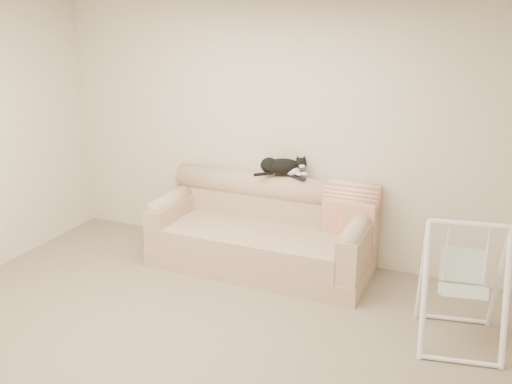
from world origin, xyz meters
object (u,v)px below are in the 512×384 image
sofa (263,232)px  remote_b (298,178)px  tuxedo_cat (282,166)px  remote_a (284,175)px  baby_swing (462,283)px

sofa → remote_b: (0.29, 0.21, 0.56)m
tuxedo_cat → remote_a: bearing=57.8°
remote_b → remote_a: bearing=165.8°
sofa → remote_b: size_ratio=12.70×
remote_b → baby_swing: baby_swing is taller
remote_a → tuxedo_cat: bearing=-122.2°
sofa → tuxedo_cat: (0.11, 0.23, 0.65)m
tuxedo_cat → sofa: bearing=-114.7°
baby_swing → remote_b: bearing=151.6°
sofa → tuxedo_cat: bearing=65.3°
remote_a → baby_swing: (1.84, -0.95, -0.40)m
remote_a → remote_b: remote_a is taller
sofa → remote_a: remote_a is taller
remote_a → remote_b: bearing=-14.2°
remote_a → remote_b: (0.17, -0.04, -0.00)m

